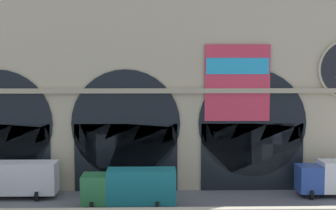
# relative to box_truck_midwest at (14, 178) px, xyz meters

# --- Properties ---
(ground_plane) EXTENTS (200.00, 200.00, 0.00)m
(ground_plane) POSITION_rel_box_truck_midwest_xyz_m (9.48, -2.72, -1.70)
(ground_plane) COLOR slate
(station_building) EXTENTS (48.25, 5.04, 22.38)m
(station_building) POSITION_rel_box_truck_midwest_xyz_m (9.53, 4.60, 9.12)
(station_building) COLOR #BCAD8C
(station_building) RESTS_ON ground
(box_truck_midwest) EXTENTS (7.50, 2.91, 3.12)m
(box_truck_midwest) POSITION_rel_box_truck_midwest_xyz_m (0.00, 0.00, 0.00)
(box_truck_midwest) COLOR orange
(box_truck_midwest) RESTS_ON ground
(box_truck_center) EXTENTS (7.50, 2.91, 3.12)m
(box_truck_center) POSITION_rel_box_truck_midwest_xyz_m (10.14, -3.22, 0.00)
(box_truck_center) COLOR #2D7A42
(box_truck_center) RESTS_ON ground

